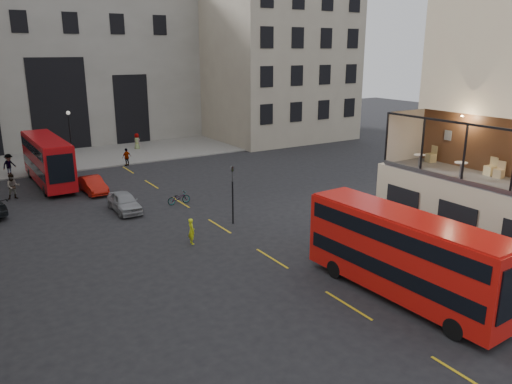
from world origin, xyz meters
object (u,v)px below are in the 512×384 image
cyclist (191,231)px  cafe_chair_c (499,173)px  bus_far (47,158)px  bicycle (179,198)px  street_lamp_b (71,142)px  pedestrian_c (127,157)px  traffic_light_near (233,187)px  cafe_chair_b (490,170)px  cafe_table_mid (461,167)px  car_a (124,202)px  bus_near (403,252)px  car_b (93,185)px  pedestrian_b (9,165)px  pedestrian_a (13,187)px  cafe_chair_d (431,157)px  cafe_table_far (419,159)px  pedestrian_d (137,142)px

cyclist → cafe_chair_c: 16.65m
bus_far → bicycle: bearing=-57.1°
street_lamp_b → bicycle: (3.77, -16.20, -1.95)m
street_lamp_b → pedestrian_c: size_ratio=3.14×
traffic_light_near → cafe_chair_b: 14.80m
cafe_table_mid → cafe_chair_b: cafe_chair_b is taller
car_a → bus_far: bearing=106.9°
bus_near → cafe_chair_b: bearing=6.6°
pedestrian_c → cyclist: bearing=61.4°
car_b → cafe_table_mid: size_ratio=4.89×
traffic_light_near → pedestrian_b: traffic_light_near is taller
cafe_chair_c → pedestrian_a: bearing=127.1°
street_lamp_b → bicycle: bearing=-76.9°
car_a → cafe_table_mid: (11.91, -17.50, 4.45)m
cyclist → pedestrian_c: (3.26, 21.62, 0.08)m
cafe_chair_c → pedestrian_b: bearing=119.1°
street_lamp_b → cafe_chair_d: (13.49, -30.14, 2.49)m
pedestrian_a → cafe_chair_c: 32.71m
pedestrian_a → pedestrian_b: (0.68, 8.14, 0.00)m
street_lamp_b → cafe_chair_b: 36.53m
cafe_chair_c → cafe_chair_d: cafe_chair_d is taller
bus_far → pedestrian_a: 4.46m
bus_near → cyclist: (-5.23, 10.92, -1.45)m
car_b → bicycle: 7.71m
bus_near → pedestrian_b: (-12.03, 34.30, -1.24)m
street_lamp_b → bus_near: size_ratio=0.53×
pedestrian_b → pedestrian_a: bearing=-125.7°
pedestrian_b → cafe_table_mid: size_ratio=2.44×
car_b → cafe_table_far: size_ratio=5.25×
bicycle → cafe_chair_c: (9.62, -18.21, 4.41)m
bus_far → pedestrian_d: (11.15, 10.55, -1.29)m
car_b → cafe_chair_c: bearing=-63.1°
bus_far → car_b: bus_far is taller
cafe_chair_d → traffic_light_near: bearing=136.2°
cafe_table_far → cafe_chair_b: 3.56m
car_b → pedestrian_c: 9.45m
cyclist → cafe_chair_b: cafe_chair_b is taller
traffic_light_near → pedestrian_b: bearing=116.0°
bus_near → pedestrian_d: (1.54, 39.67, -1.29)m
bicycle → cyclist: 7.95m
pedestrian_b → cafe_table_far: cafe_table_far is taller
street_lamp_b → car_a: size_ratio=1.35×
cafe_table_far → cafe_chair_d: cafe_chair_d is taller
bus_near → cyclist: bus_near is taller
pedestrian_c → pedestrian_b: bearing=-29.9°
pedestrian_c → pedestrian_d: (3.50, 7.13, 0.07)m
bus_far → cafe_table_mid: cafe_table_mid is taller
car_a → cyclist: bearing=-79.5°
car_a → pedestrian_c: 14.47m
street_lamp_b → cyclist: bearing=-86.9°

